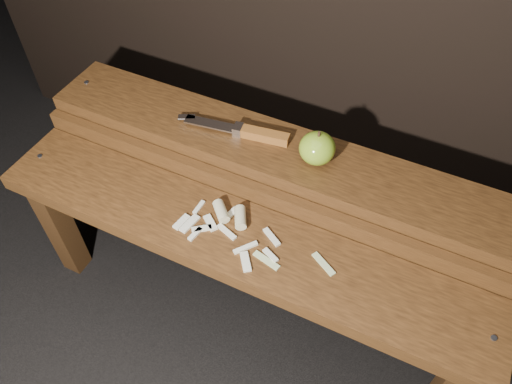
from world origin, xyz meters
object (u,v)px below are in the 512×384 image
at_px(bench_front_tier, 233,255).
at_px(apple, 317,148).
at_px(knife, 251,132).
at_px(bench_rear_tier, 274,172).

xyz_separation_m(bench_front_tier, apple, (0.10, 0.23, 0.18)).
bearing_deg(apple, bench_front_tier, -113.46).
relative_size(bench_front_tier, knife, 4.20).
relative_size(bench_rear_tier, knife, 4.20).
xyz_separation_m(bench_rear_tier, knife, (-0.07, 0.01, 0.10)).
height_order(apple, knife, apple).
height_order(bench_rear_tier, knife, knife).
bearing_deg(bench_rear_tier, bench_front_tier, -90.00).
height_order(bench_rear_tier, apple, apple).
relative_size(bench_front_tier, bench_rear_tier, 1.00).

